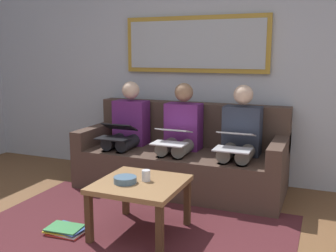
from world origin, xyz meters
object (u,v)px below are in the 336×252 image
at_px(cup, 146,176).
at_px(magazine_stack, 66,230).
at_px(person_right, 127,129).
at_px(couch, 182,159).
at_px(person_left, 240,138).
at_px(framed_mirror, 195,44).
at_px(bowl, 125,180).
at_px(laptop_black, 117,132).
at_px(laptop_silver, 235,141).
at_px(person_middle, 180,133).
at_px(laptop_white, 172,136).
at_px(coffee_table, 140,189).

distance_m(cup, magazine_stack, 0.80).
bearing_deg(person_right, couch, -173.87).
bearing_deg(person_left, framed_mirror, -35.53).
relative_size(bowl, laptop_black, 0.52).
height_order(framed_mirror, bowl, framed_mirror).
height_order(laptop_silver, person_right, person_right).
xyz_separation_m(couch, person_middle, (0.00, 0.07, 0.30)).
bearing_deg(couch, person_left, 173.87).
bearing_deg(framed_mirror, person_right, 35.53).
distance_m(cup, person_left, 1.23).
relative_size(bowl, person_middle, 0.16).
bearing_deg(laptop_white, magazine_stack, 67.20).
xyz_separation_m(person_middle, laptop_white, (0.00, 0.25, 0.02)).
height_order(framed_mirror, person_left, framed_mirror).
relative_size(framed_mirror, bowl, 9.26).
height_order(person_left, magazine_stack, person_left).
height_order(coffee_table, bowl, bowl).
bearing_deg(cup, coffee_table, 47.75).
bearing_deg(person_middle, laptop_silver, 159.68).
xyz_separation_m(framed_mirror, laptop_black, (0.64, 0.70, -0.93)).
height_order(person_left, laptop_white, person_left).
height_order(coffee_table, magazine_stack, coffee_table).
bearing_deg(person_right, person_left, 180.00).
distance_m(person_middle, person_right, 0.64).
relative_size(cup, bowl, 0.49).
xyz_separation_m(couch, magazine_stack, (0.48, 1.45, -0.28)).
relative_size(bowl, person_right, 0.16).
xyz_separation_m(coffee_table, magazine_stack, (0.57, 0.24, -0.35)).
bearing_deg(bowl, laptop_white, -90.81).
bearing_deg(person_right, laptop_silver, 169.51).
relative_size(framed_mirror, coffee_table, 2.51).
distance_m(couch, framed_mirror, 1.30).
xyz_separation_m(framed_mirror, person_right, (0.64, 0.46, -0.94)).
height_order(person_left, laptop_black, person_left).
xyz_separation_m(couch, person_left, (-0.64, 0.07, 0.30)).
bearing_deg(person_right, coffee_table, 122.29).
distance_m(laptop_white, magazine_stack, 1.37).
bearing_deg(person_left, couch, -6.13).
xyz_separation_m(person_right, laptop_black, (0.00, 0.24, 0.01)).
distance_m(framed_mirror, person_right, 1.23).
bearing_deg(couch, framed_mirror, -90.00).
height_order(couch, person_right, person_right).
relative_size(laptop_white, laptop_black, 0.98).
xyz_separation_m(person_middle, laptop_black, (0.64, 0.24, 0.01)).
bearing_deg(framed_mirror, coffee_table, 93.07).
relative_size(couch, cup, 24.44).
bearing_deg(person_left, person_right, 0.00).
bearing_deg(bowl, cup, -141.95).
xyz_separation_m(laptop_silver, person_middle, (0.64, -0.24, -0.03)).
bearing_deg(laptop_black, laptop_white, 179.40).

